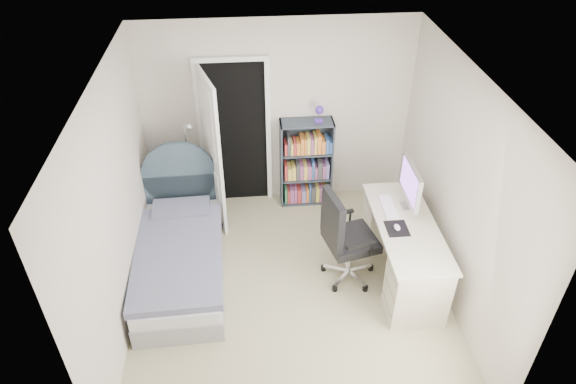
{
  "coord_description": "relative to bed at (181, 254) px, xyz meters",
  "views": [
    {
      "loc": [
        -0.39,
        -4.05,
        4.28
      ],
      "look_at": [
        0.0,
        0.33,
        1.11
      ],
      "focal_mm": 32.0,
      "sensor_mm": 36.0,
      "label": 1
    }
  ],
  "objects": [
    {
      "name": "door",
      "position": [
        0.49,
        1.15,
        0.76
      ],
      "size": [
        0.92,
        0.8,
        2.06
      ],
      "color": "black",
      "rests_on": "ground"
    },
    {
      "name": "bookcase",
      "position": [
        1.6,
        1.27,
        0.28
      ],
      "size": [
        0.68,
        0.29,
        1.45
      ],
      "color": "#333C46",
      "rests_on": "ground"
    },
    {
      "name": "office_chair",
      "position": [
        1.81,
        -0.26,
        0.37
      ],
      "size": [
        0.64,
        0.66,
        1.18
      ],
      "color": "silver",
      "rests_on": "ground"
    },
    {
      "name": "floor_lamp",
      "position": [
        0.11,
        1.0,
        0.31
      ],
      "size": [
        0.2,
        0.2,
        1.43
      ],
      "color": "silver",
      "rests_on": "ground"
    },
    {
      "name": "bed",
      "position": [
        0.0,
        0.0,
        0.0
      ],
      "size": [
        1.0,
        2.02,
        1.23
      ],
      "color": "gray",
      "rests_on": "ground"
    },
    {
      "name": "nightstand",
      "position": [
        0.06,
        1.15,
        0.11
      ],
      "size": [
        0.4,
        0.4,
        0.58
      ],
      "color": "tan",
      "rests_on": "ground"
    },
    {
      "name": "desk",
      "position": [
        2.49,
        -0.29,
        0.15
      ],
      "size": [
        0.64,
        1.59,
        1.3
      ],
      "color": "beige",
      "rests_on": "ground"
    },
    {
      "name": "room_shell",
      "position": [
        1.22,
        -0.38,
        0.97
      ],
      "size": [
        3.5,
        3.7,
        2.6
      ],
      "color": "gray",
      "rests_on": "ground"
    }
  ]
}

